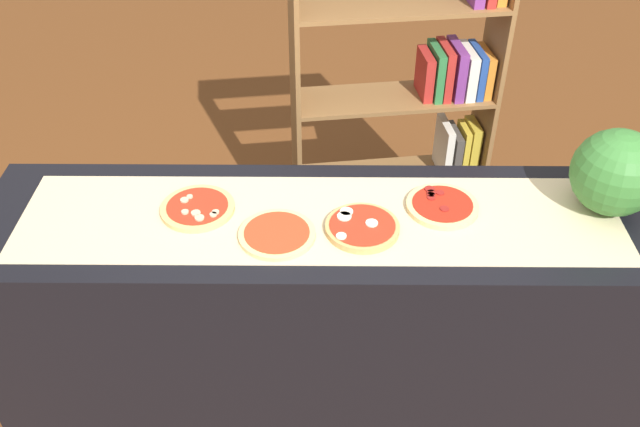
% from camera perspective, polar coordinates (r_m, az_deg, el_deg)
% --- Properties ---
extents(ground_plane, '(12.00, 12.00, 0.00)m').
position_cam_1_polar(ground_plane, '(2.90, -0.00, -14.12)').
color(ground_plane, brown).
extents(counter, '(2.27, 0.62, 0.88)m').
position_cam_1_polar(counter, '(2.57, -0.00, -8.10)').
color(counter, black).
rests_on(counter, ground_plane).
extents(parchment_paper, '(1.97, 0.46, 0.00)m').
position_cam_1_polar(parchment_paper, '(2.27, -0.00, -0.38)').
color(parchment_paper, beige).
rests_on(parchment_paper, counter).
extents(pizza_mushroom_0, '(0.25, 0.25, 0.02)m').
position_cam_1_polar(pizza_mushroom_0, '(2.33, -10.05, 0.45)').
color(pizza_mushroom_0, '#DBB26B').
rests_on(pizza_mushroom_0, parchment_paper).
extents(pizza_plain_1, '(0.25, 0.25, 0.02)m').
position_cam_1_polar(pizza_plain_1, '(2.19, -3.57, -1.70)').
color(pizza_plain_1, '#E5C17F').
rests_on(pizza_plain_1, parchment_paper).
extents(pizza_mozzarella_2, '(0.24, 0.24, 0.03)m').
position_cam_1_polar(pizza_mozzarella_2, '(2.21, 3.48, -1.13)').
color(pizza_mozzarella_2, tan).
rests_on(pizza_mozzarella_2, parchment_paper).
extents(pizza_pepperoni_3, '(0.24, 0.24, 0.03)m').
position_cam_1_polar(pizza_pepperoni_3, '(2.34, 10.03, 0.64)').
color(pizza_pepperoni_3, '#E5C17F').
rests_on(pizza_pepperoni_3, parchment_paper).
extents(watermelon, '(0.29, 0.29, 0.29)m').
position_cam_1_polar(watermelon, '(2.42, 23.18, 3.12)').
color(watermelon, '#387A33').
rests_on(watermelon, counter).
extents(bookshelf, '(0.90, 0.39, 1.67)m').
position_cam_1_polar(bookshelf, '(3.10, 8.29, 9.42)').
color(bookshelf, brown).
rests_on(bookshelf, ground_plane).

